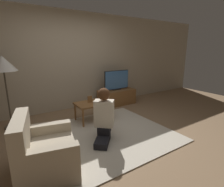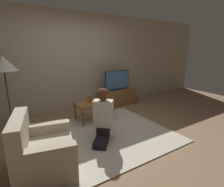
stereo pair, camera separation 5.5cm
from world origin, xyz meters
The scene contains 10 objects.
ground_plane centered at (0.00, 0.00, 0.00)m, with size 10.00×10.00×0.00m, color #896B4C.
wall_back centered at (0.00, 1.93, 1.30)m, with size 10.00×0.06×2.60m.
rug centered at (0.00, 0.00, 0.01)m, with size 2.29×2.17×0.02m.
tv_stand centered at (1.22, 1.50, 0.22)m, with size 1.10×0.49×0.45m.
tv centered at (1.22, 1.51, 0.74)m, with size 0.82×0.08×0.58m.
coffee_table centered at (0.07, 0.76, 0.39)m, with size 0.83×0.53×0.44m.
floor_lamp centered at (-1.58, 1.37, 1.30)m, with size 0.52×0.52×1.50m.
armchair centered at (-1.30, -0.47, 0.28)m, with size 0.88×0.97×0.82m.
person_kneeling centered at (-0.20, -0.15, 0.50)m, with size 0.72×0.78×0.96m.
picture_frame centered at (-0.01, 0.81, 0.51)m, with size 0.11×0.01×0.15m.
Camera 2 is at (-1.63, -2.70, 1.62)m, focal length 28.00 mm.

